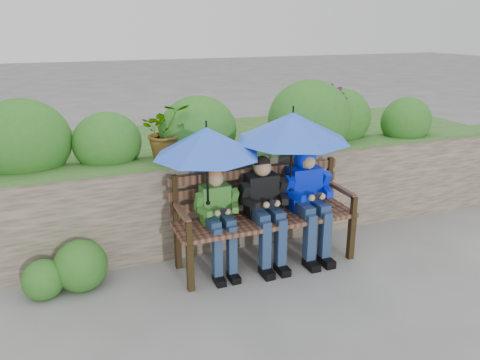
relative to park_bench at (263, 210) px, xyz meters
name	(u,v)px	position (x,y,z in m)	size (l,w,h in m)	color
ground	(244,274)	(-0.30, -0.22, -0.56)	(60.00, 60.00, 0.00)	#61615F
garden_backdrop	(196,171)	(-0.31, 1.40, 0.04)	(8.00, 2.85, 1.79)	#554F42
park_bench	(263,210)	(0.00, 0.00, 0.00)	(1.86, 0.54, 0.98)	black
boy_left	(218,215)	(-0.51, -0.08, 0.05)	(0.42, 0.48, 1.05)	#347531
boy_middle	(265,205)	(-0.02, -0.09, 0.09)	(0.47, 0.55, 1.13)	black
boy_right	(308,193)	(0.47, -0.08, 0.14)	(0.50, 0.60, 1.16)	#0F19B6
umbrella_left	(207,142)	(-0.61, -0.07, 0.78)	(1.00, 1.00, 0.81)	blue
umbrella_right	(293,127)	(0.27, -0.07, 0.85)	(1.13, 1.13, 0.87)	blue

